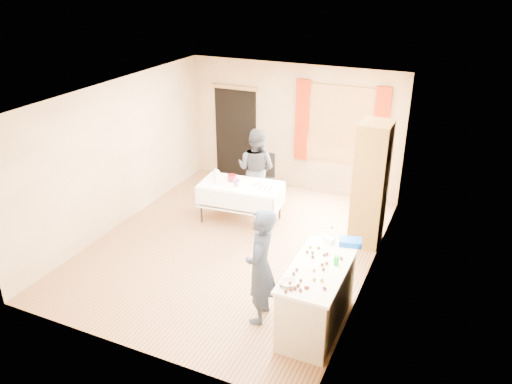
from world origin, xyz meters
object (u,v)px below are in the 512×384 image
at_px(cabinet, 370,185).
at_px(woman, 256,169).
at_px(chair, 263,186).
at_px(girl, 261,267).
at_px(party_table, 241,199).
at_px(counter, 317,297).

xyz_separation_m(cabinet, woman, (-2.26, 0.47, -0.27)).
distance_m(cabinet, woman, 2.33).
bearing_deg(chair, cabinet, -19.23).
bearing_deg(girl, party_table, -157.06).
relative_size(party_table, chair, 1.62).
distance_m(counter, girl, 0.83).
distance_m(counter, woman, 3.64).
distance_m(cabinet, counter, 2.52).
bearing_deg(woman, party_table, 92.46).
bearing_deg(woman, cabinet, 172.17).
distance_m(counter, party_table, 3.14).
xyz_separation_m(party_table, woman, (0.02, 0.65, 0.35)).
height_order(cabinet, woman, cabinet).
xyz_separation_m(cabinet, chair, (-2.29, 0.86, -0.78)).
bearing_deg(cabinet, counter, -92.34).
relative_size(counter, girl, 0.90).
distance_m(counter, chair, 3.97).
bearing_deg(party_table, counter, -51.39).
height_order(counter, chair, chair).
bearing_deg(party_table, girl, -64.34).
xyz_separation_m(chair, woman, (0.03, -0.40, 0.51)).
xyz_separation_m(counter, woman, (-2.16, 2.91, 0.35)).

